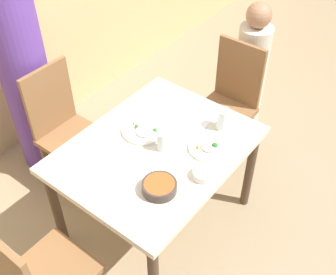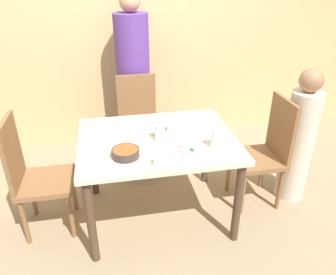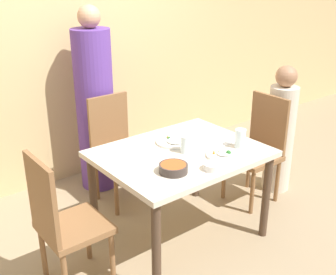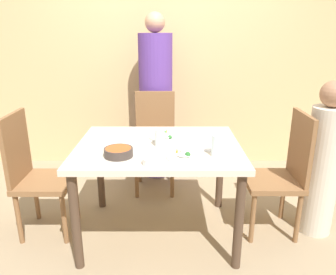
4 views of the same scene
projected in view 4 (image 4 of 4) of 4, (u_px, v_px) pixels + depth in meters
name	position (u px, v px, depth m)	size (l,w,h in m)	color
ground_plane	(158.00, 232.00, 2.56)	(10.00, 10.00, 0.00)	#998466
wall_back	(160.00, 44.00, 3.54)	(10.00, 0.06, 2.70)	tan
dining_table	(157.00, 156.00, 2.36)	(1.16, 0.91, 0.72)	beige
chair_adult_spot	(154.00, 139.00, 3.16)	(0.40, 0.40, 0.94)	brown
chair_child_spot	(281.00, 171.00, 2.44)	(0.40, 0.40, 0.94)	brown
chair_empty_left	(33.00, 172.00, 2.43)	(0.40, 0.40, 0.94)	brown
person_adult	(155.00, 104.00, 3.39)	(0.34, 0.34, 1.67)	#5B3893
person_child	(321.00, 165.00, 2.43)	(0.25, 0.25, 1.17)	beige
bowl_curry	(117.00, 152.00, 2.11)	(0.19, 0.19, 0.06)	#3D332D
plate_rice_adult	(166.00, 137.00, 2.46)	(0.27, 0.27, 0.05)	white
plate_rice_child	(184.00, 156.00, 2.08)	(0.24, 0.24, 0.05)	white
bowl_rice_small	(152.00, 161.00, 1.98)	(0.12, 0.12, 0.04)	white
glass_water_tall	(159.00, 138.00, 2.28)	(0.07, 0.07, 0.13)	silver
glass_water_short	(216.00, 145.00, 2.11)	(0.08, 0.08, 0.14)	silver
napkin_folded	(209.00, 147.00, 2.27)	(0.14, 0.14, 0.01)	white
fork_steel	(121.00, 133.00, 2.57)	(0.18, 0.04, 0.01)	silver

